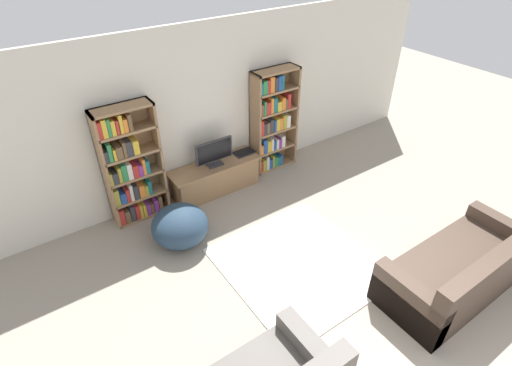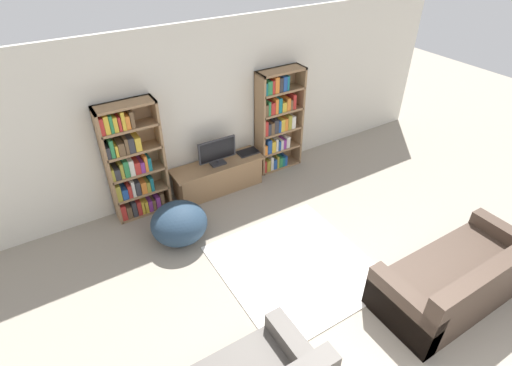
{
  "view_description": "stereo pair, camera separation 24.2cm",
  "coord_description": "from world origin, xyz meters",
  "px_view_note": "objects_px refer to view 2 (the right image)",
  "views": [
    {
      "loc": [
        -2.6,
        -0.81,
        3.86
      ],
      "look_at": [
        -0.04,
        2.91,
        0.7
      ],
      "focal_mm": 28.0,
      "sensor_mm": 36.0,
      "label": 1
    },
    {
      "loc": [
        -2.4,
        -0.94,
        3.86
      ],
      "look_at": [
        -0.04,
        2.91,
        0.7
      ],
      "focal_mm": 28.0,
      "sensor_mm": 36.0,
      "label": 2
    }
  ],
  "objects_px": {
    "beanbag_ottoman": "(179,223)",
    "television": "(217,152)",
    "laptop": "(248,152)",
    "bookshelf_left": "(132,165)",
    "bookshelf_right": "(276,121)",
    "tv_stand": "(218,176)",
    "couch_right_sofa": "(459,279)"
  },
  "relations": [
    {
      "from": "bookshelf_right",
      "to": "beanbag_ottoman",
      "type": "xyz_separation_m",
      "value": [
        -2.18,
        -0.89,
        -0.61
      ]
    },
    {
      "from": "bookshelf_left",
      "to": "bookshelf_right",
      "type": "xyz_separation_m",
      "value": [
        2.46,
        -0.0,
        0.04
      ]
    },
    {
      "from": "tv_stand",
      "to": "couch_right_sofa",
      "type": "xyz_separation_m",
      "value": [
        1.39,
        -3.43,
        0.03
      ]
    },
    {
      "from": "laptop",
      "to": "couch_right_sofa",
      "type": "xyz_separation_m",
      "value": [
        0.81,
        -3.45,
        -0.23
      ]
    },
    {
      "from": "television",
      "to": "bookshelf_left",
      "type": "bearing_deg",
      "value": 174.27
    },
    {
      "from": "television",
      "to": "beanbag_ottoman",
      "type": "distance_m",
      "value": 1.33
    },
    {
      "from": "couch_right_sofa",
      "to": "beanbag_ottoman",
      "type": "xyz_separation_m",
      "value": [
        -2.39,
        2.65,
        -0.01
      ]
    },
    {
      "from": "tv_stand",
      "to": "laptop",
      "type": "height_order",
      "value": "laptop"
    },
    {
      "from": "bookshelf_right",
      "to": "beanbag_ottoman",
      "type": "relative_size",
      "value": 2.28
    },
    {
      "from": "bookshelf_right",
      "to": "beanbag_ottoman",
      "type": "bearing_deg",
      "value": -157.91
    },
    {
      "from": "bookshelf_right",
      "to": "television",
      "type": "relative_size",
      "value": 2.82
    },
    {
      "from": "television",
      "to": "laptop",
      "type": "bearing_deg",
      "value": 4.73
    },
    {
      "from": "beanbag_ottoman",
      "to": "bookshelf_right",
      "type": "bearing_deg",
      "value": 22.09
    },
    {
      "from": "bookshelf_left",
      "to": "beanbag_ottoman",
      "type": "height_order",
      "value": "bookshelf_left"
    },
    {
      "from": "laptop",
      "to": "bookshelf_right",
      "type": "bearing_deg",
      "value": 7.51
    },
    {
      "from": "bookshelf_right",
      "to": "television",
      "type": "height_order",
      "value": "bookshelf_right"
    },
    {
      "from": "bookshelf_right",
      "to": "couch_right_sofa",
      "type": "xyz_separation_m",
      "value": [
        0.2,
        -3.53,
        -0.6
      ]
    },
    {
      "from": "laptop",
      "to": "beanbag_ottoman",
      "type": "height_order",
      "value": "beanbag_ottoman"
    },
    {
      "from": "tv_stand",
      "to": "bookshelf_right",
      "type": "bearing_deg",
      "value": 5.24
    },
    {
      "from": "bookshelf_left",
      "to": "television",
      "type": "bearing_deg",
      "value": -5.73
    },
    {
      "from": "laptop",
      "to": "beanbag_ottoman",
      "type": "relative_size",
      "value": 0.44
    },
    {
      "from": "tv_stand",
      "to": "bookshelf_left",
      "type": "bearing_deg",
      "value": 175.13
    },
    {
      "from": "bookshelf_left",
      "to": "television",
      "type": "relative_size",
      "value": 2.82
    },
    {
      "from": "bookshelf_left",
      "to": "tv_stand",
      "type": "xyz_separation_m",
      "value": [
        1.28,
        -0.11,
        -0.59
      ]
    },
    {
      "from": "television",
      "to": "beanbag_ottoman",
      "type": "relative_size",
      "value": 0.81
    },
    {
      "from": "tv_stand",
      "to": "laptop",
      "type": "bearing_deg",
      "value": 2.82
    },
    {
      "from": "bookshelf_left",
      "to": "television",
      "type": "xyz_separation_m",
      "value": [
        1.28,
        -0.13,
        -0.12
      ]
    },
    {
      "from": "bookshelf_left",
      "to": "beanbag_ottoman",
      "type": "relative_size",
      "value": 2.28
    },
    {
      "from": "television",
      "to": "laptop",
      "type": "distance_m",
      "value": 0.62
    },
    {
      "from": "bookshelf_right",
      "to": "beanbag_ottoman",
      "type": "height_order",
      "value": "bookshelf_right"
    },
    {
      "from": "beanbag_ottoman",
      "to": "television",
      "type": "bearing_deg",
      "value": 37.22
    },
    {
      "from": "bookshelf_right",
      "to": "laptop",
      "type": "relative_size",
      "value": 5.13
    }
  ]
}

